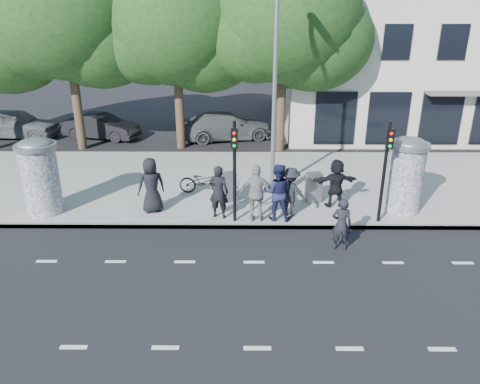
{
  "coord_description": "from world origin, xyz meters",
  "views": [
    {
      "loc": [
        -0.31,
        -10.29,
        7.0
      ],
      "look_at": [
        -0.42,
        3.5,
        1.33
      ],
      "focal_mm": 35.0,
      "sensor_mm": 36.0,
      "label": 1
    }
  ],
  "objects_px": {
    "man_road": "(341,224)",
    "cabinet_right": "(314,188)",
    "bicycle": "(204,181)",
    "ad_column_right": "(405,173)",
    "traffic_pole_far": "(386,163)",
    "ped_f": "(336,183)",
    "car_mid": "(101,126)",
    "ped_c": "(277,192)",
    "car_right": "(226,126)",
    "ped_b": "(219,192)",
    "ped_e": "(257,193)",
    "car_left": "(16,124)",
    "ped_d": "(290,192)",
    "street_lamp": "(275,68)",
    "ped_a": "(151,185)",
    "cabinet_left": "(228,187)",
    "ad_column_left": "(40,174)",
    "traffic_pole_near": "(235,162)"
  },
  "relations": [
    {
      "from": "ped_d",
      "to": "car_right",
      "type": "xyz_separation_m",
      "value": [
        -2.52,
        10.08,
        -0.29
      ]
    },
    {
      "from": "ad_column_left",
      "to": "ped_a",
      "type": "xyz_separation_m",
      "value": [
        3.73,
        0.08,
        -0.42
      ]
    },
    {
      "from": "cabinet_right",
      "to": "bicycle",
      "type": "bearing_deg",
      "value": 157.54
    },
    {
      "from": "man_road",
      "to": "car_right",
      "type": "height_order",
      "value": "man_road"
    },
    {
      "from": "street_lamp",
      "to": "ped_b",
      "type": "distance_m",
      "value": 4.89
    },
    {
      "from": "ped_b",
      "to": "car_right",
      "type": "distance_m",
      "value": 10.2
    },
    {
      "from": "ped_c",
      "to": "car_right",
      "type": "relative_size",
      "value": 0.39
    },
    {
      "from": "cabinet_right",
      "to": "ped_c",
      "type": "bearing_deg",
      "value": -145.72
    },
    {
      "from": "ped_b",
      "to": "ped_d",
      "type": "xyz_separation_m",
      "value": [
        2.41,
        0.11,
        -0.05
      ]
    },
    {
      "from": "ad_column_left",
      "to": "ad_column_right",
      "type": "bearing_deg",
      "value": 0.92
    },
    {
      "from": "man_road",
      "to": "cabinet_right",
      "type": "bearing_deg",
      "value": -78.75
    },
    {
      "from": "street_lamp",
      "to": "ped_a",
      "type": "bearing_deg",
      "value": -154.32
    },
    {
      "from": "car_left",
      "to": "car_mid",
      "type": "distance_m",
      "value": 4.7
    },
    {
      "from": "car_left",
      "to": "ped_a",
      "type": "bearing_deg",
      "value": -132.21
    },
    {
      "from": "street_lamp",
      "to": "ped_d",
      "type": "bearing_deg",
      "value": -78.94
    },
    {
      "from": "ped_e",
      "to": "ad_column_right",
      "type": "bearing_deg",
      "value": -167.36
    },
    {
      "from": "traffic_pole_far",
      "to": "street_lamp",
      "type": "height_order",
      "value": "street_lamp"
    },
    {
      "from": "ped_b",
      "to": "ped_e",
      "type": "xyz_separation_m",
      "value": [
        1.26,
        -0.28,
        0.06
      ]
    },
    {
      "from": "ped_a",
      "to": "ped_c",
      "type": "bearing_deg",
      "value": 147.27
    },
    {
      "from": "bicycle",
      "to": "traffic_pole_near",
      "type": "bearing_deg",
      "value": -148.93
    },
    {
      "from": "ped_b",
      "to": "cabinet_left",
      "type": "bearing_deg",
      "value": -87.76
    },
    {
      "from": "ped_e",
      "to": "cabinet_right",
      "type": "distance_m",
      "value": 2.7
    },
    {
      "from": "traffic_pole_far",
      "to": "ped_f",
      "type": "xyz_separation_m",
      "value": [
        -1.26,
        1.3,
        -1.2
      ]
    },
    {
      "from": "ped_a",
      "to": "ped_d",
      "type": "height_order",
      "value": "ped_a"
    },
    {
      "from": "car_mid",
      "to": "ad_column_left",
      "type": "bearing_deg",
      "value": -160.73
    },
    {
      "from": "ped_e",
      "to": "cabinet_left",
      "type": "xyz_separation_m",
      "value": [
        -0.98,
        1.63,
        -0.43
      ]
    },
    {
      "from": "ad_column_left",
      "to": "traffic_pole_far",
      "type": "xyz_separation_m",
      "value": [
        11.4,
        -0.71,
        0.69
      ]
    },
    {
      "from": "street_lamp",
      "to": "car_left",
      "type": "bearing_deg",
      "value": 149.73
    },
    {
      "from": "ad_column_right",
      "to": "ped_e",
      "type": "bearing_deg",
      "value": -170.49
    },
    {
      "from": "ad_column_right",
      "to": "ped_e",
      "type": "xyz_separation_m",
      "value": [
        -5.08,
        -0.85,
        -0.4
      ]
    },
    {
      "from": "cabinet_right",
      "to": "car_right",
      "type": "relative_size",
      "value": 0.22
    },
    {
      "from": "ad_column_right",
      "to": "traffic_pole_far",
      "type": "xyz_separation_m",
      "value": [
        -1.0,
        -0.91,
        0.69
      ]
    },
    {
      "from": "ped_d",
      "to": "cabinet_right",
      "type": "relative_size",
      "value": 1.59
    },
    {
      "from": "ped_d",
      "to": "man_road",
      "type": "bearing_deg",
      "value": 144.3
    },
    {
      "from": "traffic_pole_near",
      "to": "ped_c",
      "type": "xyz_separation_m",
      "value": [
        1.41,
        0.19,
        -1.1
      ]
    },
    {
      "from": "ped_e",
      "to": "ad_column_left",
      "type": "bearing_deg",
      "value": -1.94
    },
    {
      "from": "ped_b",
      "to": "man_road",
      "type": "height_order",
      "value": "ped_b"
    },
    {
      "from": "man_road",
      "to": "ped_a",
      "type": "bearing_deg",
      "value": -16.3
    },
    {
      "from": "traffic_pole_far",
      "to": "cabinet_left",
      "type": "distance_m",
      "value": 5.55
    },
    {
      "from": "ad_column_left",
      "to": "man_road",
      "type": "xyz_separation_m",
      "value": [
        9.81,
        -2.27,
        -0.72
      ]
    },
    {
      "from": "traffic_pole_far",
      "to": "ped_d",
      "type": "relative_size",
      "value": 1.96
    },
    {
      "from": "ped_b",
      "to": "cabinet_right",
      "type": "distance_m",
      "value": 3.66
    },
    {
      "from": "ped_b",
      "to": "ped_d",
      "type": "bearing_deg",
      "value": -163.36
    },
    {
      "from": "ped_f",
      "to": "car_mid",
      "type": "distance_m",
      "value": 14.37
    },
    {
      "from": "traffic_pole_far",
      "to": "ped_c",
      "type": "relative_size",
      "value": 1.74
    },
    {
      "from": "traffic_pole_near",
      "to": "cabinet_left",
      "type": "relative_size",
      "value": 3.09
    },
    {
      "from": "car_right",
      "to": "car_left",
      "type": "bearing_deg",
      "value": 74.99
    },
    {
      "from": "ped_c",
      "to": "cabinet_left",
      "type": "relative_size",
      "value": 1.78
    },
    {
      "from": "ped_c",
      "to": "ped_f",
      "type": "distance_m",
      "value": 2.41
    },
    {
      "from": "ped_c",
      "to": "cabinet_right",
      "type": "relative_size",
      "value": 1.79
    }
  ]
}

